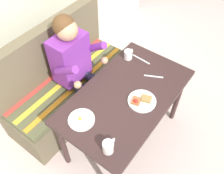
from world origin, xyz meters
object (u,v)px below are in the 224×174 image
fork (154,76)px  coffee_mug_second (108,147)px  couch (67,85)px  table (126,100)px  plate_breakfast (142,101)px  coffee_mug (128,54)px  plate_eggs (81,120)px  knife (141,59)px  person (76,63)px

fork → coffee_mug_second: bearing=160.1°
couch → coffee_mug_second: size_ratio=12.20×
table → fork: bearing=-14.3°
table → plate_breakfast: size_ratio=5.16×
coffee_mug → fork: size_ratio=0.69×
table → couch: (0.00, 0.76, -0.32)m
plate_breakfast → plate_eggs: size_ratio=1.12×
coffee_mug → knife: bearing=-63.5°
couch → plate_breakfast: 1.00m
plate_breakfast → fork: bearing=12.1°
coffee_mug_second → coffee_mug: bearing=26.0°
plate_breakfast → coffee_mug: coffee_mug is taller
person → fork: 0.73m
person → plate_breakfast: (-0.02, -0.73, 0.00)m
person → coffee_mug_second: 0.93m
knife → coffee_mug_second: bearing=-157.2°
person → table: bearing=-92.6°
fork → knife: same height
person → knife: person is taller
table → coffee_mug: size_ratio=10.17×
person → coffee_mug: person is taller
plate_breakfast → fork: size_ratio=1.37×
plate_eggs → coffee_mug_second: coffee_mug_second is taller
plate_breakfast → plate_eggs: plate_breakfast is taller
knife → plate_breakfast: bearing=-143.1°
person → knife: size_ratio=6.06×
plate_breakfast → coffee_mug_second: size_ratio=1.97×
coffee_mug_second → table: bearing=20.5°
table → plate_breakfast: bearing=-85.6°
coffee_mug → fork: (-0.07, -0.32, -0.04)m
couch → person: bearing=-81.4°
knife → plate_eggs: bearing=-176.0°
coffee_mug_second → fork: bearing=7.4°
plate_eggs → fork: bearing=-16.1°
table → plate_eggs: plate_eggs is taller
table → plate_eggs: bearing=162.5°
coffee_mug_second → plate_eggs: bearing=76.9°
couch → person: person is taller
table → knife: 0.46m
person → fork: bearing=-66.8°
table → coffee_mug_second: coffee_mug_second is taller
plate_eggs → plate_breakfast: bearing=-32.8°
plate_breakfast → fork: (0.30, 0.06, -0.01)m
plate_eggs → coffee_mug_second: size_ratio=1.76×
table → coffee_mug: 0.47m
person → coffee_mug: bearing=-44.4°
fork → couch: bearing=83.1°
coffee_mug → coffee_mug_second: bearing=-154.0°
coffee_mug → table: bearing=-147.6°
fork → knife: bearing=32.4°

